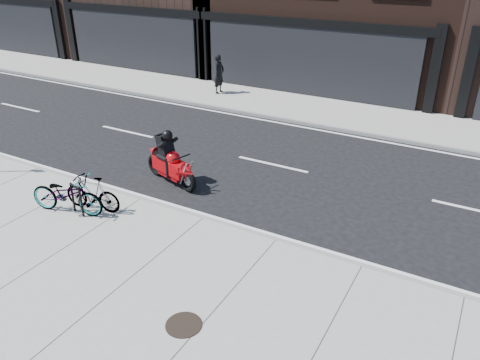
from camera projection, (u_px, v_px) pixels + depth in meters
The scene contains 9 objects.
ground at pixel (242, 190), 13.21m from camera, with size 120.00×120.00×0.00m, color black.
sidewalk_near at pixel (120, 289), 9.28m from camera, with size 60.00×6.00×0.13m, color gray.
sidewalk_far at pixel (333, 112), 19.23m from camera, with size 60.00×3.50×0.13m, color gray.
bike_rack at pixel (77, 197), 11.59m from camera, with size 0.47×0.16×0.80m.
bicycle_front at pixel (67, 194), 11.63m from camera, with size 0.68×1.96×1.03m, color gray.
bicycle_rear at pixel (92, 193), 11.77m from camera, with size 0.44×1.57×0.95m, color gray.
motorcycle at pixel (172, 163), 13.27m from camera, with size 2.13×0.97×1.62m.
pedestrian at pixel (219, 74), 21.21m from camera, with size 0.64×0.42×1.76m, color black.
manhole_cover at pixel (184, 325), 8.31m from camera, with size 0.66×0.66×0.01m, color black.
Camera 1 is at (5.67, -10.23, 6.15)m, focal length 35.00 mm.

